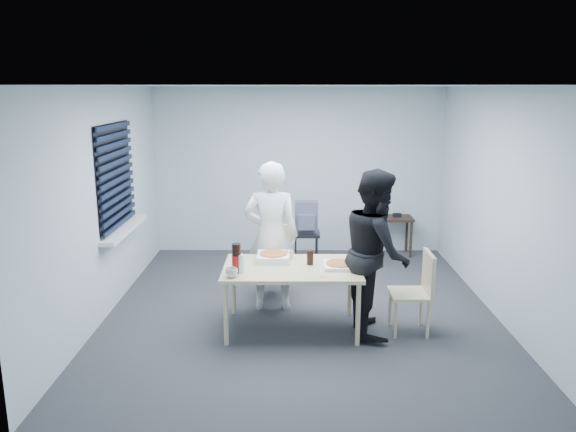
{
  "coord_description": "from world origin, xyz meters",
  "views": [
    {
      "loc": [
        -0.12,
        -6.25,
        2.59
      ],
      "look_at": [
        -0.15,
        0.1,
        1.12
      ],
      "focal_mm": 35.0,
      "sensor_mm": 36.0,
      "label": 1
    }
  ],
  "objects_px": {
    "person_black": "(376,252)",
    "mug_a": "(232,273)",
    "person_white": "(271,236)",
    "backpack": "(306,217)",
    "chair_far": "(274,255)",
    "stool": "(306,239)",
    "chair_right": "(418,287)",
    "soda_bottle": "(237,259)",
    "mug_b": "(289,254)",
    "side_table": "(383,222)",
    "dining_table": "(292,272)"
  },
  "relations": [
    {
      "from": "person_white",
      "to": "mug_a",
      "type": "xyz_separation_m",
      "value": [
        -0.37,
        -0.95,
        -0.12
      ]
    },
    {
      "from": "side_table",
      "to": "stool",
      "type": "height_order",
      "value": "side_table"
    },
    {
      "from": "chair_far",
      "to": "side_table",
      "type": "bearing_deg",
      "value": 46.61
    },
    {
      "from": "chair_far",
      "to": "dining_table",
      "type": "bearing_deg",
      "value": -78.36
    },
    {
      "from": "mug_a",
      "to": "mug_b",
      "type": "height_order",
      "value": "mug_a"
    },
    {
      "from": "person_white",
      "to": "backpack",
      "type": "height_order",
      "value": "person_white"
    },
    {
      "from": "person_black",
      "to": "soda_bottle",
      "type": "xyz_separation_m",
      "value": [
        -1.46,
        -0.16,
        -0.02
      ]
    },
    {
      "from": "person_black",
      "to": "mug_b",
      "type": "bearing_deg",
      "value": 70.3
    },
    {
      "from": "person_black",
      "to": "soda_bottle",
      "type": "distance_m",
      "value": 1.47
    },
    {
      "from": "chair_far",
      "to": "soda_bottle",
      "type": "relative_size",
      "value": 2.87
    },
    {
      "from": "mug_a",
      "to": "soda_bottle",
      "type": "height_order",
      "value": "soda_bottle"
    },
    {
      "from": "side_table",
      "to": "stool",
      "type": "distance_m",
      "value": 1.4
    },
    {
      "from": "stool",
      "to": "soda_bottle",
      "type": "height_order",
      "value": "soda_bottle"
    },
    {
      "from": "chair_far",
      "to": "person_white",
      "type": "relative_size",
      "value": 0.5
    },
    {
      "from": "side_table",
      "to": "chair_right",
      "type": "bearing_deg",
      "value": -91.7
    },
    {
      "from": "dining_table",
      "to": "mug_a",
      "type": "bearing_deg",
      "value": -150.52
    },
    {
      "from": "person_white",
      "to": "soda_bottle",
      "type": "xyz_separation_m",
      "value": [
        -0.33,
        -0.8,
        -0.02
      ]
    },
    {
      "from": "chair_far",
      "to": "person_black",
      "type": "xyz_separation_m",
      "value": [
        1.11,
        -1.1,
        0.37
      ]
    },
    {
      "from": "dining_table",
      "to": "side_table",
      "type": "distance_m",
      "value": 3.16
    },
    {
      "from": "person_white",
      "to": "backpack",
      "type": "bearing_deg",
      "value": -106.55
    },
    {
      "from": "chair_right",
      "to": "chair_far",
      "type": "bearing_deg",
      "value": 143.98
    },
    {
      "from": "person_white",
      "to": "person_black",
      "type": "height_order",
      "value": "same"
    },
    {
      "from": "chair_right",
      "to": "person_black",
      "type": "height_order",
      "value": "person_black"
    },
    {
      "from": "dining_table",
      "to": "stool",
      "type": "bearing_deg",
      "value": 84.38
    },
    {
      "from": "mug_a",
      "to": "soda_bottle",
      "type": "relative_size",
      "value": 0.4
    },
    {
      "from": "dining_table",
      "to": "chair_right",
      "type": "relative_size",
      "value": 1.64
    },
    {
      "from": "dining_table",
      "to": "mug_b",
      "type": "xyz_separation_m",
      "value": [
        -0.03,
        0.3,
        0.11
      ]
    },
    {
      "from": "person_white",
      "to": "mug_a",
      "type": "relative_size",
      "value": 14.39
    },
    {
      "from": "soda_bottle",
      "to": "stool",
      "type": "bearing_deg",
      "value": 71.53
    },
    {
      "from": "backpack",
      "to": "mug_b",
      "type": "bearing_deg",
      "value": -84.59
    },
    {
      "from": "chair_far",
      "to": "side_table",
      "type": "distance_m",
      "value": 2.4
    },
    {
      "from": "chair_right",
      "to": "mug_b",
      "type": "bearing_deg",
      "value": 165.11
    },
    {
      "from": "person_black",
      "to": "side_table",
      "type": "bearing_deg",
      "value": -10.75
    },
    {
      "from": "person_white",
      "to": "backpack",
      "type": "distance_m",
      "value": 1.59
    },
    {
      "from": "chair_right",
      "to": "person_black",
      "type": "bearing_deg",
      "value": 175.44
    },
    {
      "from": "person_black",
      "to": "stool",
      "type": "bearing_deg",
      "value": 17.33
    },
    {
      "from": "dining_table",
      "to": "chair_far",
      "type": "xyz_separation_m",
      "value": [
        -0.22,
        1.07,
        -0.14
      ]
    },
    {
      "from": "side_table",
      "to": "mug_b",
      "type": "xyz_separation_m",
      "value": [
        -1.46,
        -2.52,
        0.23
      ]
    },
    {
      "from": "person_black",
      "to": "mug_a",
      "type": "height_order",
      "value": "person_black"
    },
    {
      "from": "chair_right",
      "to": "soda_bottle",
      "type": "height_order",
      "value": "soda_bottle"
    },
    {
      "from": "backpack",
      "to": "mug_b",
      "type": "relative_size",
      "value": 4.59
    },
    {
      "from": "stool",
      "to": "soda_bottle",
      "type": "xyz_separation_m",
      "value": [
        -0.78,
        -2.34,
        0.44
      ]
    },
    {
      "from": "dining_table",
      "to": "soda_bottle",
      "type": "height_order",
      "value": "soda_bottle"
    },
    {
      "from": "person_black",
      "to": "chair_far",
      "type": "bearing_deg",
      "value": 45.21
    },
    {
      "from": "side_table",
      "to": "mug_b",
      "type": "distance_m",
      "value": 2.92
    },
    {
      "from": "stool",
      "to": "mug_a",
      "type": "xyz_separation_m",
      "value": [
        -0.82,
        -2.48,
        0.34
      ]
    },
    {
      "from": "dining_table",
      "to": "person_white",
      "type": "distance_m",
      "value": 0.69
    },
    {
      "from": "person_black",
      "to": "stool",
      "type": "height_order",
      "value": "person_black"
    },
    {
      "from": "dining_table",
      "to": "mug_a",
      "type": "height_order",
      "value": "mug_a"
    },
    {
      "from": "mug_a",
      "to": "mug_b",
      "type": "relative_size",
      "value": 1.23
    }
  ]
}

